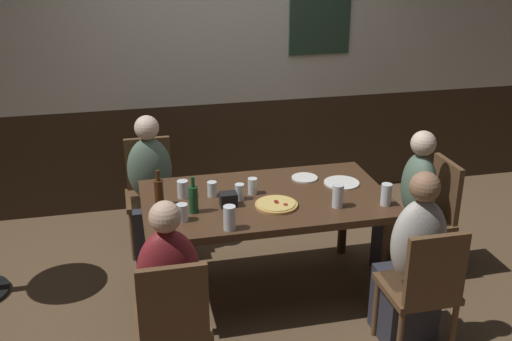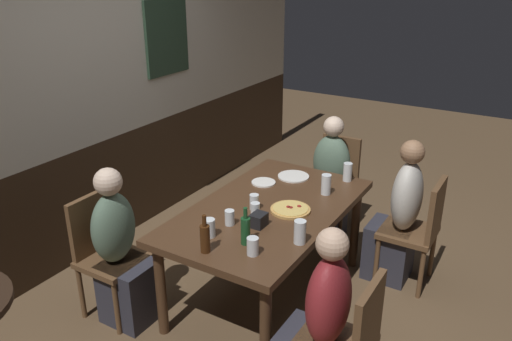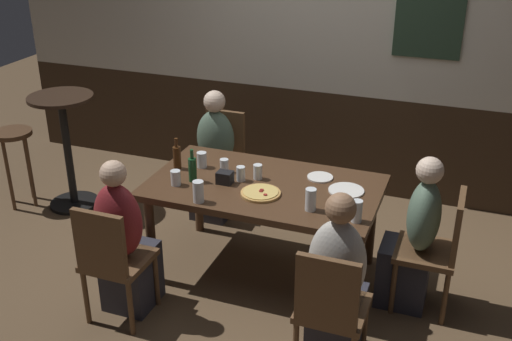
{
  "view_description": "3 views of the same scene",
  "coord_description": "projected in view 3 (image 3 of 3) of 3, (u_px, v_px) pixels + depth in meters",
  "views": [
    {
      "loc": [
        -0.9,
        -3.6,
        2.44
      ],
      "look_at": [
        -0.07,
        -0.02,
        0.95
      ],
      "focal_mm": 42.52,
      "sensor_mm": 36.0,
      "label": 1
    },
    {
      "loc": [
        -2.82,
        -1.59,
        2.36
      ],
      "look_at": [
        0.05,
        0.13,
        0.98
      ],
      "focal_mm": 35.9,
      "sensor_mm": 36.0,
      "label": 2
    },
    {
      "loc": [
        1.34,
        -3.75,
        2.69
      ],
      "look_at": [
        -0.03,
        -0.08,
        0.88
      ],
      "focal_mm": 43.39,
      "sensor_mm": 36.0,
      "label": 3
    }
  ],
  "objects": [
    {
      "name": "condiment_caddy",
      "position": [
        225.0,
        177.0,
        4.43
      ],
      "size": [
        0.11,
        0.09,
        0.09
      ],
      "primitive_type": "cube",
      "color": "black",
      "rests_on": "dining_table"
    },
    {
      "name": "side_bar_table",
      "position": [
        67.0,
        143.0,
        5.47
      ],
      "size": [
        0.56,
        0.56,
        1.05
      ],
      "color": "black",
      "rests_on": "ground_plane"
    },
    {
      "name": "plate_white_small",
      "position": [
        320.0,
        177.0,
        4.52
      ],
      "size": [
        0.19,
        0.19,
        0.01
      ],
      "primitive_type": "cylinder",
      "color": "white",
      "rests_on": "dining_table"
    },
    {
      "name": "person_left_near",
      "position": [
        125.0,
        248.0,
        4.15
      ],
      "size": [
        0.34,
        0.37,
        1.13
      ],
      "color": "#2D2D38",
      "rests_on": "ground_plane"
    },
    {
      "name": "beer_glass_half",
      "position": [
        357.0,
        212.0,
        3.92
      ],
      "size": [
        0.07,
        0.07,
        0.15
      ],
      "color": "silver",
      "rests_on": "dining_table"
    },
    {
      "name": "bar_stool",
      "position": [
        15.0,
        147.0,
        5.51
      ],
      "size": [
        0.34,
        0.34,
        0.72
      ],
      "color": "#513521",
      "rests_on": "ground_plane"
    },
    {
      "name": "ground_plane",
      "position": [
        264.0,
        271.0,
        4.74
      ],
      "size": [
        12.0,
        12.0,
        0.0
      ],
      "primitive_type": "plane",
      "color": "brown"
    },
    {
      "name": "beer_bottle_green",
      "position": [
        192.0,
        169.0,
        4.44
      ],
      "size": [
        0.06,
        0.06,
        0.25
      ],
      "color": "#194723",
      "rests_on": "dining_table"
    },
    {
      "name": "pint_glass_stout",
      "position": [
        202.0,
        160.0,
        4.68
      ],
      "size": [
        0.07,
        0.07,
        0.12
      ],
      "color": "silver",
      "rests_on": "dining_table"
    },
    {
      "name": "chair_right_near",
      "position": [
        330.0,
        306.0,
        3.54
      ],
      "size": [
        0.4,
        0.4,
        0.88
      ],
      "color": "brown",
      "rests_on": "ground_plane"
    },
    {
      "name": "chair_left_near",
      "position": [
        112.0,
        258.0,
        4.0
      ],
      "size": [
        0.4,
        0.4,
        0.88
      ],
      "color": "brown",
      "rests_on": "ground_plane"
    },
    {
      "name": "dining_table",
      "position": [
        264.0,
        194.0,
        4.46
      ],
      "size": [
        1.65,
        0.96,
        0.74
      ],
      "color": "#472D1C",
      "rests_on": "ground_plane"
    },
    {
      "name": "beer_bottle_brown",
      "position": [
        177.0,
        157.0,
        4.64
      ],
      "size": [
        0.06,
        0.06,
        0.24
      ],
      "color": "#42230F",
      "rests_on": "dining_table"
    },
    {
      "name": "pint_glass_amber",
      "position": [
        198.0,
        193.0,
        4.16
      ],
      "size": [
        0.08,
        0.08,
        0.15
      ],
      "color": "silver",
      "rests_on": "dining_table"
    },
    {
      "name": "tumbler_water",
      "position": [
        224.0,
        167.0,
        4.6
      ],
      "size": [
        0.06,
        0.06,
        0.1
      ],
      "color": "silver",
      "rests_on": "dining_table"
    },
    {
      "name": "beer_glass_tall",
      "position": [
        241.0,
        174.0,
        4.46
      ],
      "size": [
        0.06,
        0.06,
        0.11
      ],
      "color": "silver",
      "rests_on": "dining_table"
    },
    {
      "name": "highball_clear",
      "position": [
        176.0,
        179.0,
        4.4
      ],
      "size": [
        0.07,
        0.07,
        0.11
      ],
      "color": "silver",
      "rests_on": "dining_table"
    },
    {
      "name": "pizza",
      "position": [
        261.0,
        193.0,
        4.28
      ],
      "size": [
        0.28,
        0.28,
        0.03
      ],
      "color": "tan",
      "rests_on": "dining_table"
    },
    {
      "name": "chair_left_far",
      "position": [
        221.0,
        155.0,
        5.52
      ],
      "size": [
        0.4,
        0.4,
        0.88
      ],
      "color": "brown",
      "rests_on": "ground_plane"
    },
    {
      "name": "person_right_near",
      "position": [
        337.0,
        292.0,
        3.68
      ],
      "size": [
        0.34,
        0.37,
        1.16
      ],
      "color": "#2D2D38",
      "rests_on": "ground_plane"
    },
    {
      "name": "chair_head_east",
      "position": [
        438.0,
        246.0,
        4.14
      ],
      "size": [
        0.4,
        0.4,
        0.88
      ],
      "color": "brown",
      "rests_on": "ground_plane"
    },
    {
      "name": "plate_white_large",
      "position": [
        346.0,
        190.0,
        4.33
      ],
      "size": [
        0.25,
        0.25,
        0.01
      ],
      "primitive_type": "cylinder",
      "color": "white",
      "rests_on": "dining_table"
    },
    {
      "name": "tumbler_short",
      "position": [
        258.0,
        172.0,
        4.49
      ],
      "size": [
        0.07,
        0.07,
        0.11
      ],
      "color": "silver",
      "rests_on": "dining_table"
    },
    {
      "name": "person_head_east",
      "position": [
        413.0,
        245.0,
        4.2
      ],
      "size": [
        0.37,
        0.34,
        1.12
      ],
      "color": "#2D2D38",
      "rests_on": "ground_plane"
    },
    {
      "name": "wall_back",
      "position": [
        327.0,
        54.0,
        5.59
      ],
      "size": [
        6.4,
        0.13,
        2.6
      ],
      "color": "#332316",
      "rests_on": "ground_plane"
    },
    {
      "name": "pint_glass_pale",
      "position": [
        311.0,
        201.0,
        4.05
      ],
      "size": [
        0.07,
        0.07,
        0.15
      ],
      "color": "silver",
      "rests_on": "dining_table"
    },
    {
      "name": "person_left_far",
      "position": [
        214.0,
        164.0,
        5.4
      ],
      "size": [
        0.34,
        0.37,
        1.13
      ],
      "color": "#2D2D38",
      "rests_on": "ground_plane"
    }
  ]
}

